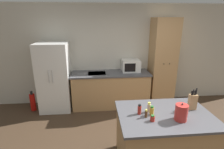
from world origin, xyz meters
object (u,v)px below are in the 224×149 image
pantry_cabinet (162,63)px  spice_bottle_green_herb (149,108)px  kettle (181,112)px  spice_bottle_short_red (146,114)px  spice_bottle_pale_salt (139,110)px  microwave (131,66)px  refrigerator (55,77)px  spice_bottle_tall_dark (152,111)px  fire_extinguisher (33,102)px  knife_block (193,101)px  spice_bottle_amber_oil (153,118)px

pantry_cabinet → spice_bottle_green_herb: (-0.95, -2.02, -0.16)m
pantry_cabinet → spice_bottle_green_herb: 2.24m
pantry_cabinet → kettle: (-0.58, -2.28, -0.12)m
spice_bottle_short_red → spice_bottle_pale_salt: (-0.07, 0.10, 0.02)m
pantry_cabinet → microwave: 0.82m
refrigerator → microwave: 1.94m
refrigerator → spice_bottle_green_herb: (1.79, -1.95, 0.12)m
kettle → spice_bottle_green_herb: bearing=145.7°
refrigerator → spice_bottle_short_red: 2.71m
spice_bottle_tall_dark → pantry_cabinet: bearing=66.1°
microwave → kettle: size_ratio=1.81×
fire_extinguisher → knife_block: bearing=-31.3°
refrigerator → spice_bottle_short_red: bearing=-50.7°
spice_bottle_pale_salt → fire_extinguisher: 3.04m
spice_bottle_amber_oil → microwave: bearing=86.2°
fire_extinguisher → spice_bottle_amber_oil: bearing=-42.1°
microwave → spice_bottle_short_red: (-0.22, -2.23, -0.11)m
microwave → spice_bottle_tall_dark: bearing=-93.1°
fire_extinguisher → spice_bottle_green_herb: bearing=-38.4°
spice_bottle_amber_oil → pantry_cabinet: bearing=66.7°
spice_bottle_amber_oil → refrigerator: bearing=128.9°
spice_bottle_green_herb → spice_bottle_pale_salt: (-0.16, -0.04, -0.00)m
microwave → spice_bottle_amber_oil: 2.34m
microwave → spice_bottle_tall_dark: microwave is taller
knife_block → spice_bottle_tall_dark: bearing=-170.6°
refrigerator → fire_extinguisher: refrigerator is taller
microwave → spice_bottle_pale_salt: size_ratio=2.98×
kettle → fire_extinguisher: (-2.75, 2.14, -0.78)m
pantry_cabinet → fire_extinguisher: 3.46m
refrigerator → knife_block: 3.14m
spice_bottle_amber_oil → spice_bottle_pale_salt: 0.24m
pantry_cabinet → spice_bottle_amber_oil: bearing=-113.3°
microwave → spice_bottle_short_red: 2.24m
spice_bottle_amber_oil → fire_extinguisher: bearing=137.9°
microwave → spice_bottle_pale_salt: microwave is taller
spice_bottle_pale_salt → kettle: size_ratio=0.61×
spice_bottle_green_herb → microwave: bearing=86.3°
spice_bottle_amber_oil → kettle: bearing=-1.3°
pantry_cabinet → spice_bottle_tall_dark: pantry_cabinet is taller
knife_block → spice_bottle_green_herb: (-0.68, -0.03, -0.06)m
spice_bottle_amber_oil → spice_bottle_pale_salt: size_ratio=0.57×
spice_bottle_short_red → spice_bottle_pale_salt: bearing=127.1°
microwave → kettle: bearing=-84.3°
pantry_cabinet → spice_bottle_tall_dark: 2.31m
spice_bottle_pale_salt → fire_extinguisher: spice_bottle_pale_salt is taller
microwave → knife_block: knife_block is taller
pantry_cabinet → spice_bottle_pale_salt: size_ratio=14.67×
spice_bottle_pale_salt → fire_extinguisher: (-2.23, 1.93, -0.74)m
spice_bottle_short_red → kettle: size_ratio=0.47×
knife_block → spice_bottle_amber_oil: (-0.71, -0.27, -0.09)m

